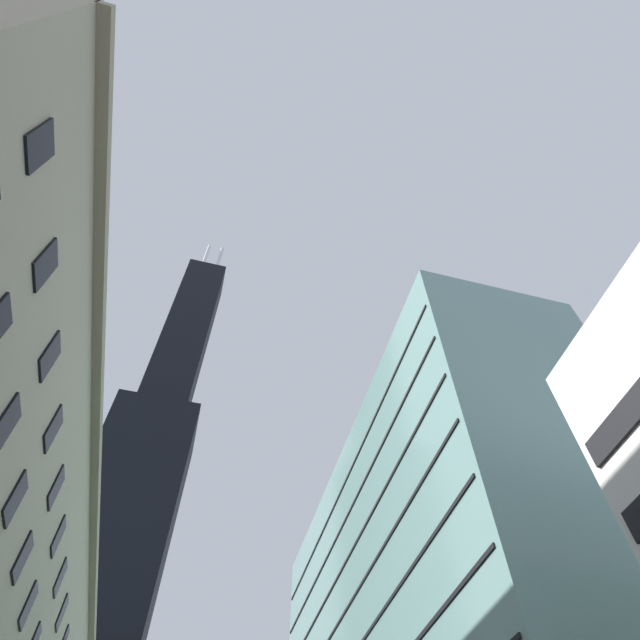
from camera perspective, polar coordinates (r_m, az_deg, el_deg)
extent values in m
cube|color=#9E937A|center=(44.70, -22.94, -15.69)|extent=(0.70, 63.62, 0.60)
cube|color=black|center=(24.88, -30.53, -9.53)|extent=(0.14, 1.40, 2.20)
cube|color=black|center=(28.77, -29.80, -16.24)|extent=(0.14, 1.40, 2.20)
cube|color=black|center=(32.96, -29.22, -21.29)|extent=(0.14, 1.40, 2.20)
cube|color=black|center=(37.35, -28.75, -25.18)|extent=(0.14, 1.40, 2.20)
cube|color=black|center=(22.21, -27.78, 16.16)|extent=(0.14, 1.40, 2.20)
cube|color=black|center=(24.53, -27.30, 5.29)|extent=(0.14, 1.40, 2.20)
cube|color=black|center=(27.58, -26.93, -3.46)|extent=(0.14, 1.40, 2.20)
cube|color=black|center=(31.13, -26.64, -10.34)|extent=(0.14, 1.40, 2.20)
cube|color=black|center=(35.04, -26.40, -15.75)|extent=(0.14, 1.40, 2.20)
cube|color=black|center=(39.19, -26.20, -20.04)|extent=(0.14, 1.40, 2.20)
cube|color=black|center=(43.53, -26.03, -23.50)|extent=(0.14, 1.40, 2.20)
cube|color=black|center=(47.99, -25.88, -26.32)|extent=(0.14, 1.40, 2.20)
cube|color=black|center=(115.77, -20.23, -19.81)|extent=(18.05, 18.05, 52.02)
cube|color=black|center=(154.39, -14.13, -1.85)|extent=(11.60, 11.60, 65.02)
cylinder|color=silver|center=(189.62, -12.23, 6.27)|extent=(1.20, 1.20, 21.10)
cylinder|color=silver|center=(189.29, -10.85, 5.99)|extent=(1.20, 1.20, 21.10)
cube|color=black|center=(51.00, 2.94, -28.40)|extent=(0.12, 46.81, 0.24)
cube|color=black|center=(52.86, 2.74, -24.50)|extent=(0.12, 46.81, 0.24)
cube|color=black|center=(54.95, 2.57, -20.87)|extent=(0.12, 46.81, 0.24)
cube|color=black|center=(57.24, 2.42, -17.52)|extent=(0.12, 46.81, 0.24)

